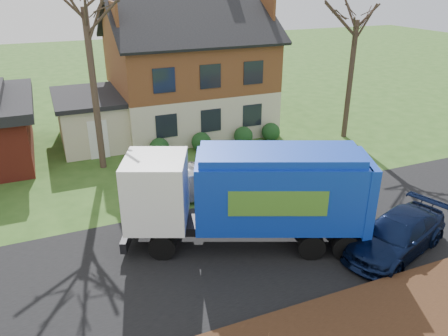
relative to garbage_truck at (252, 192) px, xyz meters
name	(u,v)px	position (x,y,z in m)	size (l,w,h in m)	color
ground	(261,244)	(0.32, -0.23, -2.10)	(120.00, 120.00, 0.00)	#2A4D19
road	(261,244)	(0.32, -0.23, -2.09)	(80.00, 7.00, 0.02)	black
main_house	(181,65)	(1.81, 13.68, 1.92)	(12.95, 8.95, 9.26)	beige
garbage_truck	(252,192)	(0.00, 0.00, 0.00)	(8.74, 5.37, 3.65)	black
silver_sedan	(195,182)	(-0.64, 4.27, -1.38)	(1.53, 4.40, 1.45)	#B4B5BC
navy_wagon	(396,234)	(4.50, -2.41, -1.42)	(1.90, 4.68, 1.36)	black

